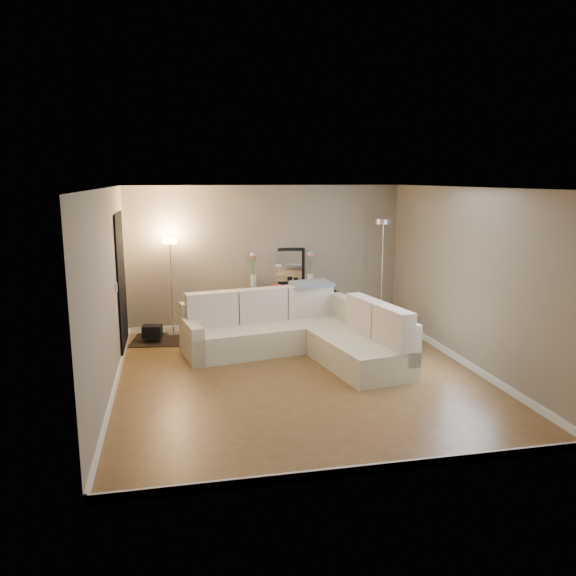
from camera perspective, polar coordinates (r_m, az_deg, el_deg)
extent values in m
cube|color=brown|center=(7.97, 1.19, -8.92)|extent=(5.00, 5.50, 0.01)
cube|color=white|center=(7.49, 1.27, 10.20)|extent=(5.00, 5.50, 0.01)
cube|color=gray|center=(10.29, -2.23, 3.15)|extent=(5.00, 0.02, 2.60)
cube|color=gray|center=(5.04, 8.31, -5.41)|extent=(5.00, 0.02, 2.60)
cube|color=gray|center=(7.48, -17.87, -0.41)|extent=(0.02, 5.50, 2.60)
cube|color=gray|center=(8.53, 17.88, 0.97)|extent=(0.02, 5.50, 2.60)
cube|color=white|center=(10.52, -2.15, -3.63)|extent=(5.00, 0.03, 0.10)
cube|color=white|center=(5.55, 7.84, -17.82)|extent=(5.00, 0.03, 0.10)
cube|color=white|center=(7.81, -17.13, -9.42)|extent=(0.03, 5.50, 0.10)
cube|color=white|center=(8.82, 17.26, -7.06)|extent=(0.03, 5.50, 0.10)
cube|color=black|center=(9.17, -16.54, 0.45)|extent=(0.02, 1.20, 2.20)
cube|color=white|center=(8.32, -17.03, 0.07)|extent=(0.02, 0.08, 0.12)
cube|color=beige|center=(9.07, -1.79, -4.98)|extent=(2.86, 1.43, 0.42)
cube|color=beige|center=(9.33, -2.60, -2.66)|extent=(2.72, 0.71, 0.59)
cube|color=beige|center=(8.70, -9.76, -5.27)|extent=(0.36, 0.96, 0.59)
cube|color=beige|center=(8.29, 7.27, -6.63)|extent=(1.24, 1.83, 0.42)
cube|color=beige|center=(8.78, 7.89, -3.64)|extent=(0.69, 2.62, 0.59)
cube|color=beige|center=(8.92, -7.77, -2.15)|extent=(0.85, 0.38, 0.55)
cube|color=beige|center=(9.16, -2.67, -1.70)|extent=(0.85, 0.38, 0.55)
cube|color=beige|center=(9.47, 2.13, -1.28)|extent=(0.85, 0.38, 0.55)
cube|color=beige|center=(8.55, 7.78, -2.74)|extent=(0.37, 0.79, 0.55)
cube|color=beige|center=(7.90, 10.65, -3.98)|extent=(0.37, 0.79, 0.55)
cube|color=gray|center=(9.45, 2.41, 0.43)|extent=(0.77, 0.55, 0.09)
cube|color=black|center=(10.27, -0.62, -0.04)|extent=(1.26, 0.49, 0.04)
cube|color=black|center=(10.21, -3.74, -2.31)|extent=(0.05, 0.05, 0.72)
cube|color=black|center=(10.47, -3.75, -1.97)|extent=(0.05, 0.05, 0.72)
cube|color=black|center=(10.27, 2.59, -2.21)|extent=(0.05, 0.05, 0.72)
cube|color=black|center=(10.53, 2.42, -1.88)|extent=(0.05, 0.05, 0.72)
cube|color=black|center=(10.40, -0.61, -3.11)|extent=(1.18, 0.46, 0.03)
cube|color=#BF3333|center=(10.36, -3.40, -2.59)|extent=(0.05, 0.15, 0.18)
cube|color=#3359A5|center=(10.36, -3.19, -2.54)|extent=(0.05, 0.15, 0.20)
cube|color=gold|center=(10.35, -2.94, -2.48)|extent=(0.06, 0.15, 0.22)
cube|color=#3F7F4C|center=(10.36, -2.67, -2.58)|extent=(0.07, 0.16, 0.18)
cube|color=#994C99|center=(10.36, -2.42, -2.53)|extent=(0.05, 0.15, 0.20)
cube|color=orange|center=(10.36, -2.21, -2.47)|extent=(0.05, 0.15, 0.22)
cube|color=#262626|center=(10.36, -1.96, -2.57)|extent=(0.06, 0.15, 0.18)
cube|color=#4C99B2|center=(10.36, -1.68, -2.52)|extent=(0.07, 0.16, 0.20)
cube|color=#B2A58C|center=(10.36, -1.44, -2.46)|extent=(0.05, 0.15, 0.22)
cube|color=brown|center=(10.37, -1.23, -2.56)|extent=(0.05, 0.15, 0.18)
cube|color=navy|center=(10.37, -0.98, -2.51)|extent=(0.06, 0.15, 0.20)
cube|color=gold|center=(10.37, -0.70, -2.45)|extent=(0.07, 0.16, 0.22)
cube|color=black|center=(10.37, -0.69, 2.23)|extent=(0.87, 0.16, 0.68)
cube|color=white|center=(10.35, -0.68, 2.21)|extent=(0.75, 0.11, 0.57)
cube|color=#E45828|center=(10.23, -1.25, 0.23)|extent=(0.18, 0.14, 0.04)
cube|color=black|center=(10.22, 0.33, 0.47)|extent=(0.10, 0.03, 0.12)
cube|color=black|center=(10.24, 0.97, 0.42)|extent=(0.08, 0.03, 0.10)
cylinder|color=silver|center=(10.23, -3.53, 0.75)|extent=(0.13, 0.13, 0.23)
cylinder|color=#38722D|center=(10.19, -3.64, 2.21)|extent=(0.09, 0.02, 0.39)
sphere|color=#E5598C|center=(10.16, -3.77, 3.31)|extent=(0.07, 0.07, 0.07)
cylinder|color=#38722D|center=(10.19, -3.60, 2.26)|extent=(0.05, 0.01, 0.41)
sphere|color=white|center=(10.16, -3.67, 3.42)|extent=(0.07, 0.07, 0.07)
cylinder|color=#38722D|center=(10.19, -3.55, 2.32)|extent=(0.01, 0.01, 0.43)
sphere|color=#598CE5|center=(10.16, -3.57, 3.53)|extent=(0.07, 0.07, 0.07)
cylinder|color=#38722D|center=(10.19, -3.50, 2.21)|extent=(0.05, 0.01, 0.39)
sphere|color=#E58C4C|center=(10.16, -3.46, 3.32)|extent=(0.07, 0.07, 0.07)
cylinder|color=#38722D|center=(10.19, -3.46, 2.27)|extent=(0.10, 0.02, 0.41)
sphere|color=#D866B2|center=(10.16, -3.36, 3.42)|extent=(0.07, 0.07, 0.07)
cylinder|color=silver|center=(10.29, 2.25, 0.82)|extent=(0.13, 0.13, 0.23)
cylinder|color=#38722D|center=(10.25, 2.17, 2.28)|extent=(0.09, 0.02, 0.39)
sphere|color=#E5598C|center=(10.22, 2.07, 3.37)|extent=(0.07, 0.07, 0.07)
cylinder|color=#38722D|center=(10.25, 2.22, 2.33)|extent=(0.05, 0.01, 0.41)
sphere|color=white|center=(10.22, 2.17, 3.48)|extent=(0.07, 0.07, 0.07)
cylinder|color=#38722D|center=(10.25, 2.27, 2.38)|extent=(0.01, 0.01, 0.43)
sphere|color=#598CE5|center=(10.22, 2.28, 3.58)|extent=(0.07, 0.07, 0.07)
cylinder|color=#38722D|center=(10.25, 2.31, 2.28)|extent=(0.05, 0.01, 0.39)
sphere|color=#E58C4C|center=(10.22, 2.38, 3.38)|extent=(0.07, 0.07, 0.07)
cylinder|color=#38722D|center=(10.25, 2.36, 2.33)|extent=(0.10, 0.02, 0.41)
sphere|color=#D866B2|center=(10.22, 2.48, 3.48)|extent=(0.07, 0.07, 0.07)
cylinder|color=silver|center=(10.14, -11.54, -4.62)|extent=(0.25, 0.25, 0.03)
cylinder|color=silver|center=(9.95, -11.72, -0.15)|extent=(0.03, 0.03, 1.61)
cylinder|color=#FFBF72|center=(9.83, -11.91, 4.66)|extent=(0.27, 0.27, 0.07)
cylinder|color=silver|center=(10.54, 9.33, -3.93)|extent=(0.30, 0.30, 0.03)
cylinder|color=silver|center=(10.33, 9.50, 1.19)|extent=(0.03, 0.03, 1.91)
cylinder|color=silver|center=(10.21, 9.68, 6.68)|extent=(0.33, 0.33, 0.09)
cube|color=black|center=(9.85, -12.34, -5.17)|extent=(1.22, 0.99, 0.01)
cube|color=black|center=(9.75, -13.62, -4.30)|extent=(0.34, 0.27, 0.20)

